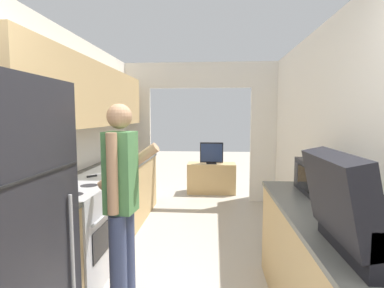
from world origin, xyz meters
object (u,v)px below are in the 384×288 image
at_px(range_oven, 70,237).
at_px(tv_cabinet, 211,178).
at_px(microwave, 321,177).
at_px(knife, 94,175).
at_px(television, 212,153).
at_px(suitcase, 367,219).
at_px(person, 121,204).

xyz_separation_m(range_oven, tv_cabinet, (1.26, 3.41, -0.16)).
height_order(microwave, knife, microwave).
xyz_separation_m(tv_cabinet, television, (0.00, -0.04, 0.51)).
height_order(microwave, tv_cabinet, microwave).
xyz_separation_m(range_oven, suitcase, (2.04, -1.10, 0.62)).
distance_m(range_oven, television, 3.62).
height_order(tv_cabinet, television, television).
bearing_deg(knife, microwave, 26.36).
bearing_deg(person, television, -4.11).
height_order(suitcase, television, suitcase).
relative_size(range_oven, television, 2.27).
height_order(person, suitcase, person).
bearing_deg(television, microwave, -73.81).
xyz_separation_m(microwave, knife, (-2.23, 0.55, -0.13)).
relative_size(person, microwave, 3.22).
xyz_separation_m(person, knife, (-0.61, 0.94, 0.02)).
bearing_deg(television, suitcase, -80.16).
relative_size(person, television, 3.61).
bearing_deg(suitcase, knife, 140.26).
distance_m(person, knife, 1.12).
relative_size(tv_cabinet, knife, 3.38).
height_order(person, microwave, person).
distance_m(suitcase, tv_cabinet, 4.65).
bearing_deg(television, knife, -114.51).
distance_m(person, tv_cabinet, 3.87).
relative_size(range_oven, knife, 3.66).
bearing_deg(person, microwave, -70.31).
relative_size(tv_cabinet, television, 2.10).
xyz_separation_m(tv_cabinet, knife, (-1.27, -2.82, 0.61)).
relative_size(person, tv_cabinet, 1.72).
distance_m(microwave, tv_cabinet, 3.58).
bearing_deg(person, suitcase, -111.71).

